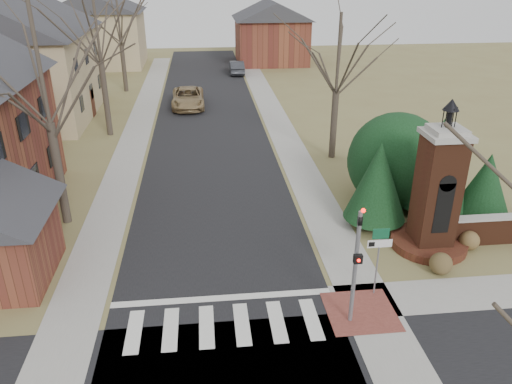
{
  "coord_description": "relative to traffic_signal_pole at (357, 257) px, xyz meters",
  "views": [
    {
      "loc": [
        -0.37,
        -12.6,
        11.23
      ],
      "look_at": [
        1.64,
        6.0,
        2.49
      ],
      "focal_mm": 35.0,
      "sensor_mm": 36.0,
      "label": 1
    }
  ],
  "objects": [
    {
      "name": "crosswalk_zone",
      "position": [
        -4.3,
        0.23,
        -2.58
      ],
      "size": [
        8.0,
        2.2,
        0.02
      ],
      "primitive_type": "cube",
      "color": "silver",
      "rests_on": "ground"
    },
    {
      "name": "house_stucco_left",
      "position": [
        -17.8,
        26.42,
        2.01
      ],
      "size": [
        9.8,
        12.8,
        9.28
      ],
      "color": "tan",
      "rests_on": "ground"
    },
    {
      "name": "sidewalk_left",
      "position": [
        -9.5,
        21.43,
        -2.58
      ],
      "size": [
        2.0,
        60.0,
        0.02
      ],
      "primitive_type": "cube",
      "color": "gray",
      "rests_on": "ground"
    },
    {
      "name": "bare_tree_1",
      "position": [
        -11.3,
        21.43,
        5.44
      ],
      "size": [
        8.4,
        8.4,
        11.64
      ],
      "color": "#473D33",
      "rests_on": "ground"
    },
    {
      "name": "dry_shrub_left",
      "position": [
        4.3,
        2.43,
        -2.15
      ],
      "size": [
        0.88,
        0.88,
        0.88
      ],
      "primitive_type": "sphere",
      "color": "brown",
      "rests_on": "ground"
    },
    {
      "name": "curb_apron",
      "position": [
        0.5,
        0.43,
        -2.57
      ],
      "size": [
        2.4,
        2.4,
        0.02
      ],
      "primitive_type": "cube",
      "color": "brown",
      "rests_on": "ground"
    },
    {
      "name": "house_distant_right",
      "position": [
        3.69,
        47.42,
        1.06
      ],
      "size": [
        8.8,
        8.8,
        7.3
      ],
      "color": "brown",
      "rests_on": "ground"
    },
    {
      "name": "evergreen_mass",
      "position": [
        4.7,
        8.93,
        -0.19
      ],
      "size": [
        4.8,
        4.8,
        4.8
      ],
      "primitive_type": "sphere",
      "color": "black",
      "rests_on": "ground"
    },
    {
      "name": "bare_tree_3",
      "position": [
        3.2,
        15.43,
        4.1
      ],
      "size": [
        7.0,
        7.0,
        9.7
      ],
      "color": "#473D33",
      "rests_on": "ground"
    },
    {
      "name": "bare_tree_2",
      "position": [
        -11.8,
        34.43,
        4.44
      ],
      "size": [
        7.35,
        7.35,
        10.19
      ],
      "color": "#473D33",
      "rests_on": "ground"
    },
    {
      "name": "pickup_truck",
      "position": [
        -5.9,
        28.16,
        -1.8
      ],
      "size": [
        2.66,
        5.67,
        1.57
      ],
      "primitive_type": "imported",
      "rotation": [
        0.0,
        0.0,
        0.01
      ],
      "color": "#967C51",
      "rests_on": "ground"
    },
    {
      "name": "house_distant_left",
      "position": [
        -16.31,
        47.42,
        1.66
      ],
      "size": [
        10.8,
        8.8,
        8.53
      ],
      "color": "tan",
      "rests_on": "ground"
    },
    {
      "name": "sign_post",
      "position": [
        1.29,
        1.41,
        -0.64
      ],
      "size": [
        0.9,
        0.07,
        2.75
      ],
      "color": "slate",
      "rests_on": "ground"
    },
    {
      "name": "ground",
      "position": [
        -4.3,
        -0.57,
        -2.59
      ],
      "size": [
        120.0,
        120.0,
        0.0
      ],
      "primitive_type": "plane",
      "color": "olive",
      "rests_on": "ground"
    },
    {
      "name": "main_street",
      "position": [
        -4.3,
        21.43,
        -2.58
      ],
      "size": [
        8.0,
        70.0,
        0.01
      ],
      "primitive_type": "cube",
      "color": "black",
      "rests_on": "ground"
    },
    {
      "name": "traffic_signal_pole",
      "position": [
        0.0,
        0.0,
        0.0
      ],
      "size": [
        0.28,
        0.41,
        4.5
      ],
      "color": "slate",
      "rests_on": "ground"
    },
    {
      "name": "sidewalk_right_main",
      "position": [
        0.9,
        21.43,
        -2.58
      ],
      "size": [
        2.0,
        60.0,
        0.02
      ],
      "primitive_type": "cube",
      "color": "gray",
      "rests_on": "ground"
    },
    {
      "name": "distant_car",
      "position": [
        -0.9,
        41.18,
        -1.89
      ],
      "size": [
        1.51,
        4.26,
        1.4
      ],
      "primitive_type": "imported",
      "rotation": [
        0.0,
        0.0,
        3.15
      ],
      "color": "#36383E",
      "rests_on": "ground"
    },
    {
      "name": "dry_shrub_right",
      "position": [
        6.3,
        4.03,
        -2.16
      ],
      "size": [
        0.84,
        0.84,
        0.84
      ],
      "primitive_type": "sphere",
      "color": "brown",
      "rests_on": "ground"
    },
    {
      "name": "brick_gate_monument",
      "position": [
        4.7,
        4.42,
        -0.42
      ],
      "size": [
        3.2,
        3.2,
        6.47
      ],
      "color": "#502817",
      "rests_on": "ground"
    },
    {
      "name": "evergreen_far",
      "position": [
        8.2,
        6.63,
        -0.69
      ],
      "size": [
        2.4,
        2.4,
        3.3
      ],
      "color": "#473D33",
      "rests_on": "ground"
    },
    {
      "name": "stop_bar",
      "position": [
        -4.3,
        1.73,
        -2.58
      ],
      "size": [
        8.0,
        0.35,
        0.02
      ],
      "primitive_type": "cube",
      "color": "silver",
      "rests_on": "ground"
    },
    {
      "name": "bare_tree_0",
      "position": [
        -11.3,
        8.43,
        5.11
      ],
      "size": [
        8.05,
        8.05,
        11.15
      ],
      "color": "#473D33",
      "rests_on": "ground"
    },
    {
      "name": "evergreen_mid",
      "position": [
        6.2,
        7.63,
        0.01
      ],
      "size": [
        3.4,
        3.4,
        4.7
      ],
      "color": "#473D33",
      "rests_on": "ground"
    },
    {
      "name": "evergreen_near",
      "position": [
        2.9,
        6.43,
        -0.29
      ],
      "size": [
        2.8,
        2.8,
        4.1
      ],
      "color": "#473D33",
      "rests_on": "ground"
    }
  ]
}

